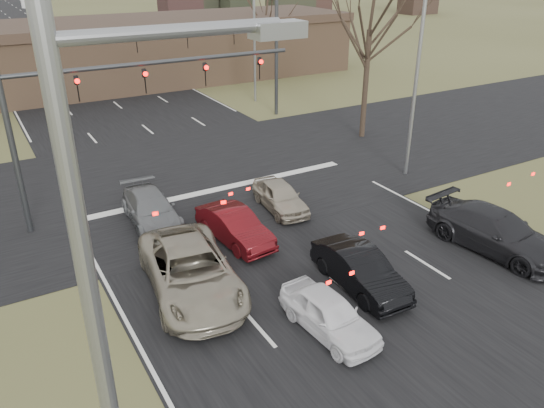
{
  "coord_description": "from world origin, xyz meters",
  "views": [
    {
      "loc": [
        -9.59,
        -8.34,
        10.17
      ],
      "look_at": [
        -0.87,
        6.64,
        2.0
      ],
      "focal_mm": 35.0,
      "sensor_mm": 36.0,
      "label": 1
    }
  ],
  "objects_px": {
    "mast_arm_far": "(239,44)",
    "car_silver_ahead": "(280,196)",
    "streetlight_right_near": "(415,63)",
    "car_silver_suv": "(191,271)",
    "mast_arm_near": "(95,98)",
    "car_grey_ahead": "(151,209)",
    "building": "(115,53)",
    "car_white_sedan": "(329,314)",
    "car_black_hatch": "(360,270)",
    "car_red_ahead": "(235,226)",
    "car_charcoal_sedan": "(495,231)",
    "streetlight_right_far": "(252,25)"
  },
  "relations": [
    {
      "from": "car_silver_suv",
      "to": "car_grey_ahead",
      "type": "bearing_deg",
      "value": 93.05
    },
    {
      "from": "mast_arm_near",
      "to": "car_charcoal_sedan",
      "type": "bearing_deg",
      "value": -41.54
    },
    {
      "from": "mast_arm_near",
      "to": "car_black_hatch",
      "type": "xyz_separation_m",
      "value": [
        5.73,
        -9.84,
        -4.4
      ]
    },
    {
      "from": "streetlight_right_far",
      "to": "streetlight_right_near",
      "type": "bearing_deg",
      "value": -91.68
    },
    {
      "from": "car_silver_ahead",
      "to": "mast_arm_far",
      "type": "bearing_deg",
      "value": 76.15
    },
    {
      "from": "car_white_sedan",
      "to": "car_red_ahead",
      "type": "height_order",
      "value": "car_red_ahead"
    },
    {
      "from": "mast_arm_near",
      "to": "car_white_sedan",
      "type": "xyz_separation_m",
      "value": [
        3.48,
        -11.2,
        -4.46
      ]
    },
    {
      "from": "mast_arm_near",
      "to": "mast_arm_far",
      "type": "bearing_deg",
      "value": 41.22
    },
    {
      "from": "car_black_hatch",
      "to": "car_silver_ahead",
      "type": "xyz_separation_m",
      "value": [
        0.82,
        6.52,
        -0.05
      ]
    },
    {
      "from": "mast_arm_far",
      "to": "car_grey_ahead",
      "type": "height_order",
      "value": "mast_arm_far"
    },
    {
      "from": "car_silver_suv",
      "to": "car_grey_ahead",
      "type": "distance_m",
      "value": 5.52
    },
    {
      "from": "mast_arm_far",
      "to": "car_charcoal_sedan",
      "type": "xyz_separation_m",
      "value": [
        0.32,
        -20.39,
        -4.25
      ]
    },
    {
      "from": "mast_arm_near",
      "to": "building",
      "type": "bearing_deg",
      "value": 73.87
    },
    {
      "from": "building",
      "to": "car_silver_suv",
      "type": "xyz_separation_m",
      "value": [
        -6.47,
        -32.28,
        -1.86
      ]
    },
    {
      "from": "mast_arm_far",
      "to": "car_white_sedan",
      "type": "distance_m",
      "value": 23.06
    },
    {
      "from": "car_charcoal_sedan",
      "to": "car_grey_ahead",
      "type": "relative_size",
      "value": 1.19
    },
    {
      "from": "mast_arm_far",
      "to": "car_grey_ahead",
      "type": "distance_m",
      "value": 16.17
    },
    {
      "from": "car_white_sedan",
      "to": "car_black_hatch",
      "type": "height_order",
      "value": "car_black_hatch"
    },
    {
      "from": "streetlight_right_near",
      "to": "car_black_hatch",
      "type": "distance_m",
      "value": 11.84
    },
    {
      "from": "car_white_sedan",
      "to": "car_grey_ahead",
      "type": "height_order",
      "value": "car_grey_ahead"
    },
    {
      "from": "car_black_hatch",
      "to": "car_grey_ahead",
      "type": "distance_m",
      "value": 9.23
    },
    {
      "from": "car_charcoal_sedan",
      "to": "car_red_ahead",
      "type": "relative_size",
      "value": 1.35
    },
    {
      "from": "car_white_sedan",
      "to": "car_silver_suv",
      "type": "bearing_deg",
      "value": 120.93
    },
    {
      "from": "mast_arm_near",
      "to": "car_silver_ahead",
      "type": "height_order",
      "value": "mast_arm_near"
    },
    {
      "from": "mast_arm_far",
      "to": "car_silver_ahead",
      "type": "height_order",
      "value": "mast_arm_far"
    },
    {
      "from": "building",
      "to": "car_charcoal_sedan",
      "type": "bearing_deg",
      "value": -82.75
    },
    {
      "from": "car_white_sedan",
      "to": "car_red_ahead",
      "type": "xyz_separation_m",
      "value": [
        0.05,
        6.3,
        0.04
      ]
    },
    {
      "from": "streetlight_right_far",
      "to": "car_silver_ahead",
      "type": "xyz_separation_m",
      "value": [
        -8.0,
        -17.32,
        -4.97
      ]
    },
    {
      "from": "car_white_sedan",
      "to": "car_black_hatch",
      "type": "distance_m",
      "value": 2.63
    },
    {
      "from": "mast_arm_near",
      "to": "car_silver_suv",
      "type": "height_order",
      "value": "mast_arm_near"
    },
    {
      "from": "building",
      "to": "streetlight_right_near",
      "type": "distance_m",
      "value": 28.97
    },
    {
      "from": "car_red_ahead",
      "to": "streetlight_right_far",
      "type": "bearing_deg",
      "value": 53.58
    },
    {
      "from": "car_grey_ahead",
      "to": "car_silver_ahead",
      "type": "relative_size",
      "value": 1.22
    },
    {
      "from": "streetlight_right_near",
      "to": "car_silver_suv",
      "type": "height_order",
      "value": "streetlight_right_near"
    },
    {
      "from": "car_white_sedan",
      "to": "car_grey_ahead",
      "type": "relative_size",
      "value": 0.81
    },
    {
      "from": "mast_arm_near",
      "to": "streetlight_right_near",
      "type": "xyz_separation_m",
      "value": [
        14.05,
        -3.0,
        0.51
      ]
    },
    {
      "from": "streetlight_right_near",
      "to": "car_red_ahead",
      "type": "height_order",
      "value": "streetlight_right_near"
    },
    {
      "from": "building",
      "to": "car_white_sedan",
      "type": "height_order",
      "value": "building"
    },
    {
      "from": "streetlight_right_far",
      "to": "building",
      "type": "bearing_deg",
      "value": 123.65
    },
    {
      "from": "car_white_sedan",
      "to": "car_red_ahead",
      "type": "relative_size",
      "value": 0.91
    },
    {
      "from": "car_black_hatch",
      "to": "car_red_ahead",
      "type": "bearing_deg",
      "value": 116.45
    },
    {
      "from": "car_black_hatch",
      "to": "car_charcoal_sedan",
      "type": "bearing_deg",
      "value": -2.83
    },
    {
      "from": "car_grey_ahead",
      "to": "car_red_ahead",
      "type": "relative_size",
      "value": 1.13
    },
    {
      "from": "mast_arm_far",
      "to": "car_red_ahead",
      "type": "xyz_separation_m",
      "value": [
        -7.88,
        -14.9,
        -4.37
      ]
    },
    {
      "from": "mast_arm_near",
      "to": "streetlight_right_near",
      "type": "distance_m",
      "value": 14.38
    },
    {
      "from": "streetlight_right_far",
      "to": "mast_arm_near",
      "type": "bearing_deg",
      "value": -136.11
    },
    {
      "from": "building",
      "to": "car_black_hatch",
      "type": "bearing_deg",
      "value": -92.47
    },
    {
      "from": "mast_arm_near",
      "to": "car_grey_ahead",
      "type": "bearing_deg",
      "value": -55.38
    },
    {
      "from": "car_white_sedan",
      "to": "car_grey_ahead",
      "type": "bearing_deg",
      "value": 99.56
    },
    {
      "from": "car_silver_suv",
      "to": "car_white_sedan",
      "type": "bearing_deg",
      "value": -47.2
    }
  ]
}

